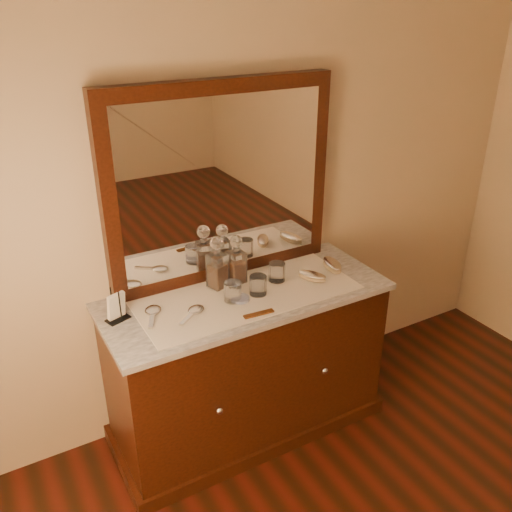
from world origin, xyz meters
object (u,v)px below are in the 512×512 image
(comb, at_px, (259,314))
(hand_mirror_inner, at_px, (194,311))
(pin_dish, at_px, (240,299))
(decanter_right, at_px, (237,264))
(brush_near, at_px, (312,276))
(napkin_rack, at_px, (117,308))
(brush_far, at_px, (332,265))
(mirror_frame, at_px, (222,184))
(decanter_left, at_px, (217,268))
(hand_mirror_outer, at_px, (153,312))
(dresser_cabinet, at_px, (247,365))

(comb, distance_m, hand_mirror_inner, 0.30)
(pin_dish, height_order, decanter_right, decanter_right)
(decanter_right, xyz_separation_m, brush_near, (0.35, -0.17, -0.08))
(pin_dish, distance_m, comb, 0.16)
(comb, bearing_deg, napkin_rack, 158.14)
(brush_far, bearing_deg, mirror_frame, 154.97)
(comb, bearing_deg, mirror_frame, 88.66)
(decanter_left, relative_size, hand_mirror_inner, 1.59)
(brush_far, bearing_deg, hand_mirror_outer, 177.44)
(napkin_rack, bearing_deg, mirror_frame, 14.83)
(pin_dish, bearing_deg, hand_mirror_inner, 178.95)
(hand_mirror_outer, xyz_separation_m, hand_mirror_inner, (0.17, -0.09, -0.00))
(brush_far, bearing_deg, comb, -160.31)
(brush_far, bearing_deg, brush_near, -163.84)
(mirror_frame, xyz_separation_m, decanter_left, (-0.09, -0.12, -0.39))
(decanter_right, bearing_deg, hand_mirror_inner, -151.47)
(napkin_rack, xyz_separation_m, decanter_left, (0.53, 0.05, 0.05))
(pin_dish, distance_m, napkin_rack, 0.58)
(brush_far, xyz_separation_m, hand_mirror_outer, (-1.00, 0.04, -0.02))
(napkin_rack, distance_m, decanter_right, 0.64)
(hand_mirror_inner, bearing_deg, mirror_frame, 44.06)
(mirror_frame, relative_size, brush_far, 6.58)
(pin_dish, xyz_separation_m, decanter_right, (0.07, 0.17, 0.09))
(decanter_left, distance_m, hand_mirror_outer, 0.40)
(dresser_cabinet, relative_size, comb, 9.41)
(napkin_rack, height_order, hand_mirror_inner, napkin_rack)
(hand_mirror_outer, bearing_deg, pin_dish, -12.54)
(napkin_rack, xyz_separation_m, brush_far, (1.15, -0.08, -0.04))
(dresser_cabinet, xyz_separation_m, decanter_left, (-0.09, 0.13, 0.55))
(pin_dish, bearing_deg, brush_far, 4.57)
(mirror_frame, distance_m, hand_mirror_outer, 0.71)
(dresser_cabinet, distance_m, brush_far, 0.70)
(pin_dish, relative_size, hand_mirror_outer, 0.44)
(brush_near, xyz_separation_m, hand_mirror_outer, (-0.83, 0.09, -0.01))
(decanter_left, height_order, hand_mirror_outer, decanter_left)
(pin_dish, distance_m, brush_near, 0.42)
(dresser_cabinet, distance_m, pin_dish, 0.46)
(napkin_rack, relative_size, decanter_left, 0.57)
(decanter_left, xyz_separation_m, hand_mirror_outer, (-0.38, -0.08, -0.10))
(decanter_left, relative_size, decanter_right, 1.07)
(decanter_left, bearing_deg, comb, -81.87)
(brush_near, bearing_deg, hand_mirror_outer, 173.67)
(comb, height_order, brush_near, brush_near)
(hand_mirror_inner, bearing_deg, decanter_left, 39.69)
(decanter_left, distance_m, brush_near, 0.50)
(pin_dish, height_order, comb, pin_dish)
(pin_dish, height_order, hand_mirror_inner, same)
(napkin_rack, distance_m, brush_near, 1.00)
(dresser_cabinet, relative_size, brush_far, 7.68)
(decanter_right, height_order, brush_near, decanter_right)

